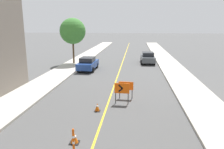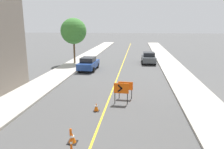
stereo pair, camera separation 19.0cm
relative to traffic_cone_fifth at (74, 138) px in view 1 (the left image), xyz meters
The scene contains 11 objects.
lane_stripe 19.25m from the traffic_cone_fifth, 87.28° to the left, with size 0.12×74.60×0.01m.
sidewalk_left 20.02m from the traffic_cone_fifth, 106.13° to the left, with size 3.02×74.60×0.17m.
sidewalk_right 20.60m from the traffic_cone_fifth, 68.98° to the left, with size 3.02×74.60×0.17m.
traffic_cone_fifth is the anchor object (origin of this frame).
traffic_cone_farthest 3.92m from the traffic_cone_fifth, 84.09° to the left, with size 0.37×0.37×0.55m.
delineator_post_rear 0.88m from the traffic_cone_fifth, 75.79° to the right, with size 0.31×0.31×1.15m.
arrow_barricade_primary 5.77m from the traffic_cone_fifth, 70.80° to the left, with size 1.03×0.11×1.48m.
arrow_barricade_secondary 6.93m from the traffic_cone_fifth, 72.20° to the left, with size 1.09×0.14×1.29m.
parked_car_curb_near 16.64m from the traffic_cone_fifth, 100.02° to the left, with size 1.95×4.36×1.59m.
parked_car_curb_mid 22.52m from the traffic_cone_fifth, 78.42° to the left, with size 1.95×4.35×1.59m.
street_tree_left_near 21.41m from the traffic_cone_fifth, 105.80° to the left, with size 3.47×3.47×6.09m.
Camera 1 is at (1.81, 9.08, 5.41)m, focal length 35.00 mm.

